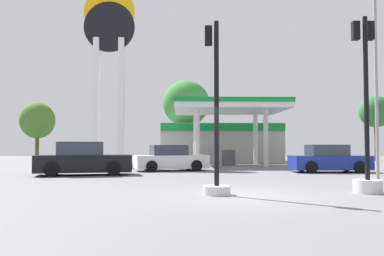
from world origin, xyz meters
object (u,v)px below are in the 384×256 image
(corner_streetlamp, at_px, (378,65))
(station_pole_sign, at_px, (109,53))
(car_2, at_px, (171,159))
(tree_1, at_px, (186,103))
(traffic_signal_0, at_px, (367,142))
(tree_0, at_px, (37,121))
(car_1, at_px, (83,160))
(car_0, at_px, (329,160))
(tree_2, at_px, (376,112))
(traffic_signal_1, at_px, (216,143))

(corner_streetlamp, bearing_deg, station_pole_sign, 131.41)
(car_2, distance_m, tree_1, 17.87)
(station_pole_sign, distance_m, traffic_signal_0, 20.59)
(traffic_signal_0, height_order, tree_0, tree_0)
(car_1, height_order, tree_1, tree_1)
(car_0, xyz_separation_m, car_2, (-8.41, 1.51, -0.01))
(station_pole_sign, distance_m, car_2, 9.96)
(car_0, xyz_separation_m, traffic_signal_0, (-2.29, -9.66, 0.85))
(car_1, relative_size, tree_2, 0.77)
(tree_1, bearing_deg, traffic_signal_0, -79.85)
(traffic_signal_0, bearing_deg, car_0, 76.69)
(car_1, distance_m, tree_0, 21.61)
(station_pole_sign, xyz_separation_m, car_2, (4.41, -5.38, -7.13))
(car_2, distance_m, tree_0, 20.87)
(car_2, height_order, tree_1, tree_1)
(station_pole_sign, xyz_separation_m, traffic_signal_0, (10.53, -16.54, -6.27))
(traffic_signal_1, relative_size, tree_2, 0.82)
(car_0, distance_m, car_1, 12.62)
(tree_0, xyz_separation_m, corner_streetlamp, (20.73, -24.57, 0.61))
(tree_0, bearing_deg, corner_streetlamp, -49.85)
(traffic_signal_0, distance_m, tree_1, 29.06)
(tree_1, distance_m, tree_2, 17.97)
(car_1, height_order, corner_streetlamp, corner_streetlamp)
(car_2, distance_m, corner_streetlamp, 12.11)
(tree_2, height_order, corner_streetlamp, corner_streetlamp)
(traffic_signal_1, relative_size, corner_streetlamp, 0.69)
(station_pole_sign, height_order, tree_2, station_pole_sign)
(car_2, relative_size, traffic_signal_0, 0.82)
(tree_1, bearing_deg, tree_0, -175.62)
(traffic_signal_0, distance_m, tree_0, 33.33)
(traffic_signal_1, xyz_separation_m, tree_1, (-0.54, 28.69, 4.05))
(car_1, bearing_deg, station_pole_sign, 92.20)
(traffic_signal_0, bearing_deg, tree_2, 64.35)
(traffic_signal_0, relative_size, traffic_signal_1, 1.06)
(traffic_signal_1, bearing_deg, car_2, 97.84)
(station_pole_sign, xyz_separation_m, traffic_signal_1, (6.00, -16.90, -6.31))
(corner_streetlamp, bearing_deg, car_2, 132.65)
(station_pole_sign, bearing_deg, tree_2, 23.40)
(car_0, relative_size, car_2, 0.96)
(traffic_signal_1, relative_size, tree_0, 0.91)
(car_2, bearing_deg, tree_0, 128.75)
(traffic_signal_0, xyz_separation_m, tree_1, (-5.07, 28.33, 4.01))
(tree_0, bearing_deg, car_1, -65.58)
(car_0, bearing_deg, tree_0, 140.45)
(tree_2, distance_m, corner_streetlamp, 26.40)
(traffic_signal_0, bearing_deg, car_1, 142.63)
(car_2, xyz_separation_m, corner_streetlamp, (7.81, -8.48, 3.71))
(traffic_signal_0, distance_m, corner_streetlamp, 4.27)
(car_1, xyz_separation_m, traffic_signal_1, (5.66, -8.14, 0.75))
(car_0, relative_size, tree_2, 0.67)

